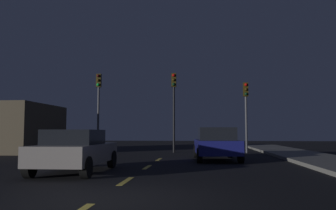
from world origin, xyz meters
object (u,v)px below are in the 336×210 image
traffic_signal_left (98,97)px  traffic_signal_right (246,103)px  car_adjacent_lane (76,150)px  car_stopped_ahead (216,144)px  traffic_signal_center (174,97)px

traffic_signal_left → traffic_signal_right: traffic_signal_left is taller
traffic_signal_right → car_adjacent_lane: bearing=-121.5°
car_stopped_ahead → car_adjacent_lane: bearing=-131.2°
traffic_signal_left → traffic_signal_right: size_ratio=1.16×
traffic_signal_center → car_stopped_ahead: size_ratio=1.17×
traffic_signal_right → car_stopped_ahead: 6.79m
traffic_signal_center → traffic_signal_right: traffic_signal_center is taller
traffic_signal_right → traffic_signal_center: bearing=180.0°
traffic_signal_left → car_adjacent_lane: traffic_signal_left is taller
traffic_signal_center → traffic_signal_right: size_ratio=1.15×
traffic_signal_center → traffic_signal_right: bearing=-0.0°
traffic_signal_right → traffic_signal_left: bearing=180.0°
traffic_signal_right → car_stopped_ahead: traffic_signal_right is taller
car_stopped_ahead → traffic_signal_center: bearing=112.6°
traffic_signal_left → car_stopped_ahead: size_ratio=1.18×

